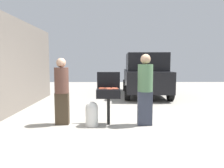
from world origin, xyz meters
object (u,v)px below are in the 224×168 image
at_px(bbq_grill, 108,95).
at_px(parked_minivan, 145,74).
at_px(propane_tank, 92,113).
at_px(hot_dog_6, 116,89).
at_px(hot_dog_4, 110,89).
at_px(hot_dog_9, 115,89).
at_px(hot_dog_12, 115,88).
at_px(hot_dog_1, 102,89).
at_px(hot_dog_7, 114,89).
at_px(hot_dog_8, 102,88).
at_px(hot_dog_5, 109,88).
at_px(person_right, 145,87).
at_px(hot_dog_0, 112,88).
at_px(hot_dog_10, 107,89).
at_px(hot_dog_2, 108,88).
at_px(person_left, 62,89).
at_px(hot_dog_3, 115,88).
at_px(hot_dog_11, 101,88).

bearing_deg(bbq_grill, parked_minivan, 70.86).
distance_m(bbq_grill, propane_tank, 0.63).
relative_size(hot_dog_6, parked_minivan, 0.03).
relative_size(hot_dog_4, hot_dog_9, 1.00).
bearing_deg(hot_dog_12, hot_dog_1, -151.05).
xyz_separation_m(bbq_grill, parked_minivan, (1.72, 4.96, 0.24)).
height_order(hot_dog_7, hot_dog_8, same).
height_order(hot_dog_5, hot_dog_6, same).
bearing_deg(hot_dog_6, person_right, 6.22).
bearing_deg(hot_dog_0, hot_dog_7, -46.66).
bearing_deg(hot_dog_12, hot_dog_4, -118.94).
height_order(hot_dog_6, person_right, person_right).
xyz_separation_m(hot_dog_5, hot_dog_8, (-0.17, 0.08, 0.00)).
bearing_deg(hot_dog_10, person_right, 0.58).
xyz_separation_m(hot_dog_6, hot_dog_12, (-0.02, 0.21, 0.00)).
bearing_deg(parked_minivan, hot_dog_12, 74.46).
bearing_deg(hot_dog_6, hot_dog_0, 131.45).
xyz_separation_m(hot_dog_0, hot_dog_2, (-0.11, 0.09, 0.00)).
bearing_deg(hot_dog_8, person_left, -175.42).
distance_m(hot_dog_2, hot_dog_3, 0.17).
distance_m(hot_dog_5, hot_dog_12, 0.18).
bearing_deg(person_right, hot_dog_0, 11.03).
relative_size(hot_dog_0, hot_dog_10, 1.00).
height_order(hot_dog_3, parked_minivan, parked_minivan).
height_order(hot_dog_3, person_left, person_left).
distance_m(person_right, parked_minivan, 5.05).
bearing_deg(hot_dog_4, hot_dog_0, 64.26).
relative_size(hot_dog_5, hot_dog_11, 1.00).
bearing_deg(person_right, hot_dog_11, 6.81).
bearing_deg(hot_dog_8, hot_dog_10, -51.09).
relative_size(hot_dog_6, person_right, 0.07).
bearing_deg(hot_dog_12, hot_dog_11, -177.47).
distance_m(hot_dog_4, hot_dog_12, 0.28).
distance_m(hot_dog_0, hot_dog_4, 0.15).
relative_size(hot_dog_0, hot_dog_5, 1.00).
height_order(hot_dog_12, person_left, person_left).
bearing_deg(parked_minivan, hot_dog_1, 71.63).
bearing_deg(hot_dog_8, person_right, -7.72).
relative_size(hot_dog_10, hot_dog_12, 1.00).
xyz_separation_m(hot_dog_10, propane_tank, (-0.38, -0.06, -0.62)).
xyz_separation_m(hot_dog_10, parked_minivan, (1.76, 4.99, 0.09)).
bearing_deg(hot_dog_2, hot_dog_6, -43.43).
relative_size(hot_dog_6, hot_dog_12, 1.00).
height_order(hot_dog_3, propane_tank, hot_dog_3).
bearing_deg(hot_dog_11, hot_dog_10, -40.00).
distance_m(hot_dog_9, person_right, 0.76).
height_order(bbq_grill, hot_dog_8, hot_dog_8).
height_order(hot_dog_2, hot_dog_10, same).
distance_m(hot_dog_8, hot_dog_10, 0.20).
distance_m(hot_dog_5, person_left, 1.19).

